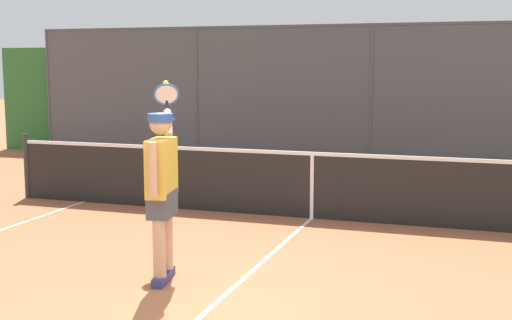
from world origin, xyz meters
TOP-DOWN VIEW (x-y plane):
  - ground_plane at (0.00, 0.00)m, footprint 60.00×60.00m
  - fence_backdrop at (0.00, -9.58)m, footprint 18.99×1.37m
  - tennis_net at (0.00, -3.78)m, footprint 9.74×0.09m
  - tennis_player at (0.76, -0.54)m, footprint 0.65×1.36m

SIDE VIEW (x-z plane):
  - ground_plane at x=0.00m, z-range 0.00..0.00m
  - tennis_net at x=0.00m, z-range -0.04..1.03m
  - tennis_player at x=0.76m, z-range 0.01..2.02m
  - fence_backdrop at x=0.00m, z-range -0.23..2.81m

